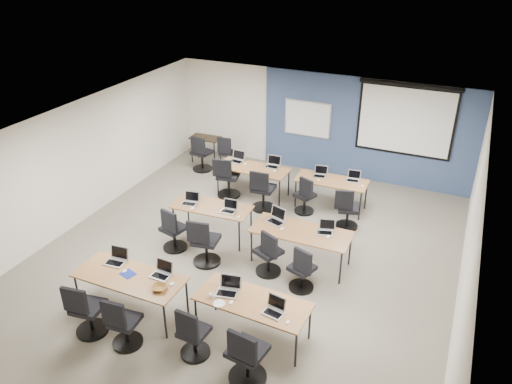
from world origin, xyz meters
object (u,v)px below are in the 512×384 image
at_px(task_chair_6, 269,256).
at_px(laptop_9, 273,164).
at_px(spare_chair_b, 201,156).
at_px(training_table_back_right, 332,182).
at_px(laptop_2, 228,289).
at_px(task_chair_11, 347,212).
at_px(training_table_mid_right, 301,233).
at_px(laptop_6, 277,218).
at_px(task_chair_0, 86,313).
at_px(whiteboard, 307,119).
at_px(projector_screen, 406,116).
at_px(laptop_3, 274,309).
at_px(training_table_back_left, 253,169).
at_px(laptop_7, 326,229).
at_px(laptop_1, 162,272).
at_px(utility_table, 206,141).
at_px(spare_chair_a, 227,156).
at_px(laptop_5, 229,208).
at_px(task_chair_1, 123,326).
at_px(training_table_mid_left, 212,208).
at_px(task_chair_10, 305,198).
at_px(task_chair_3, 246,359).
at_px(task_chair_7, 302,272).
at_px(training_table_front_left, 130,278).
at_px(laptop_4, 190,201).
at_px(task_chair_4, 173,233).
at_px(task_chair_9, 262,193).
at_px(laptop_11, 353,178).
at_px(laptop_8, 237,159).
at_px(laptop_10, 320,174).
at_px(task_chair_5, 204,245).
at_px(training_table_front_right, 253,303).

height_order(task_chair_6, laptop_9, laptop_9).
bearing_deg(spare_chair_b, training_table_back_right, -0.70).
relative_size(laptop_2, task_chair_11, 0.36).
relative_size(training_table_mid_right, laptop_6, 5.43).
height_order(task_chair_0, laptop_9, task_chair_0).
distance_m(whiteboard, projector_screen, 2.54).
bearing_deg(whiteboard, laptop_3, -75.01).
relative_size(training_table_back_left, laptop_7, 5.70).
relative_size(task_chair_0, laptop_1, 3.10).
bearing_deg(training_table_mid_right, whiteboard, 106.98).
relative_size(whiteboard, utility_table, 1.51).
bearing_deg(training_table_back_right, spare_chair_a, 161.11).
height_order(laptop_5, laptop_7, laptop_7).
xyz_separation_m(laptop_2, utility_table, (-3.65, 5.76, -0.15)).
bearing_deg(task_chair_1, laptop_6, 65.50).
xyz_separation_m(projector_screen, training_table_mid_left, (-3.18, -4.08, -1.21)).
bearing_deg(task_chair_10, task_chair_3, -56.82).
bearing_deg(task_chair_7, spare_chair_b, 157.08).
relative_size(training_table_front_left, laptop_4, 5.91).
distance_m(task_chair_0, spare_chair_b, 6.44).
xyz_separation_m(whiteboard, projector_screen, (2.50, -0.02, 0.44)).
xyz_separation_m(task_chair_1, laptop_3, (2.16, 0.92, 0.39)).
xyz_separation_m(task_chair_3, task_chair_4, (-2.81, 2.48, -0.03)).
relative_size(task_chair_9, laptop_11, 3.48).
relative_size(task_chair_4, spare_chair_a, 1.02).
bearing_deg(laptop_3, laptop_2, -178.98).
distance_m(training_table_back_right, task_chair_1, 5.90).
distance_m(task_chair_0, task_chair_10, 5.51).
distance_m(laptop_6, laptop_8, 3.08).
bearing_deg(task_chair_1, utility_table, 103.61).
relative_size(task_chair_6, task_chair_11, 1.00).
bearing_deg(training_table_back_left, training_table_mid_right, -46.40).
bearing_deg(laptop_7, spare_chair_b, 130.27).
bearing_deg(training_table_front_left, laptop_6, 59.43).
relative_size(laptop_7, spare_chair_b, 0.30).
distance_m(projector_screen, laptop_8, 4.25).
height_order(laptop_10, spare_chair_a, laptop_10).
distance_m(training_table_mid_right, task_chair_9, 2.28).
height_order(spare_chair_a, spare_chair_b, spare_chair_b).
relative_size(task_chair_9, laptop_10, 3.38).
bearing_deg(laptop_5, spare_chair_b, 125.14).
xyz_separation_m(training_table_front_left, task_chair_10, (1.58, 4.42, -0.30)).
xyz_separation_m(training_table_back_left, task_chair_11, (2.53, -0.63, -0.28)).
distance_m(training_table_back_right, task_chair_4, 3.89).
bearing_deg(laptop_7, task_chair_5, -172.45).
relative_size(training_table_front_right, laptop_5, 5.98).
distance_m(laptop_10, task_chair_11, 1.29).
bearing_deg(utility_table, laptop_5, -56.18).
bearing_deg(laptop_1, task_chair_10, 77.84).
xyz_separation_m(task_chair_0, task_chair_6, (2.04, 2.67, -0.01)).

